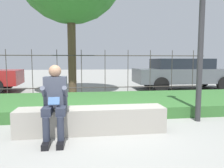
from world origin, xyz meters
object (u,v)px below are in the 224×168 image
object	(u,v)px
person_seated_reader	(55,99)
street_lamp	(202,12)
car_parked_right	(184,73)
stone_bench	(92,121)

from	to	relation	value
person_seated_reader	street_lamp	world-z (taller)	street_lamp
car_parked_right	street_lamp	distance (m)	5.88
stone_bench	person_seated_reader	xyz separation A→B (m)	(-0.63, -0.29, 0.49)
car_parked_right	street_lamp	size ratio (longest dim) A/B	1.22
car_parked_right	street_lamp	world-z (taller)	street_lamp
person_seated_reader	car_parked_right	world-z (taller)	car_parked_right
stone_bench	car_parked_right	distance (m)	7.30
street_lamp	stone_bench	bearing A→B (deg)	-169.19
person_seated_reader	car_parked_right	bearing A→B (deg)	49.00
person_seated_reader	street_lamp	size ratio (longest dim) A/B	0.33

